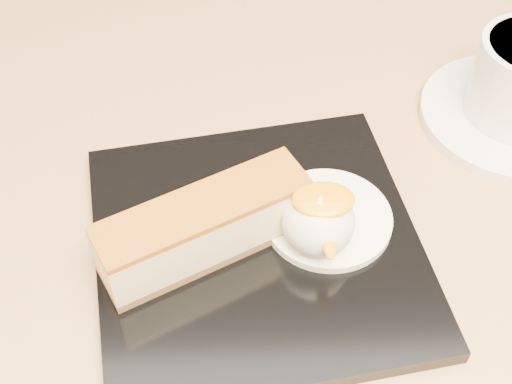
{
  "coord_description": "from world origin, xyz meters",
  "views": [
    {
      "loc": [
        -0.05,
        -0.29,
        1.12
      ],
      "look_at": [
        -0.03,
        0.03,
        0.76
      ],
      "focal_mm": 50.0,
      "sensor_mm": 36.0,
      "label": 1
    }
  ],
  "objects_px": {
    "table": "(294,369)",
    "saucer": "(512,116)",
    "ice_cream_scoop": "(318,222)",
    "dessert_plate": "(257,246)",
    "cheesecake": "(205,227)"
  },
  "relations": [
    {
      "from": "dessert_plate",
      "to": "saucer",
      "type": "bearing_deg",
      "value": 30.0
    },
    {
      "from": "ice_cream_scoop",
      "to": "saucer",
      "type": "height_order",
      "value": "ice_cream_scoop"
    },
    {
      "from": "table",
      "to": "saucer",
      "type": "distance_m",
      "value": 0.28
    },
    {
      "from": "table",
      "to": "ice_cream_scoop",
      "type": "distance_m",
      "value": 0.19
    },
    {
      "from": "table",
      "to": "cheesecake",
      "type": "relative_size",
      "value": 5.5
    },
    {
      "from": "table",
      "to": "dessert_plate",
      "type": "relative_size",
      "value": 3.64
    },
    {
      "from": "table",
      "to": "saucer",
      "type": "relative_size",
      "value": 5.33
    },
    {
      "from": "table",
      "to": "ice_cream_scoop",
      "type": "xyz_separation_m",
      "value": [
        0.01,
        0.01,
        0.19
      ]
    },
    {
      "from": "table",
      "to": "dessert_plate",
      "type": "xyz_separation_m",
      "value": [
        -0.03,
        0.01,
        0.16
      ]
    },
    {
      "from": "dessert_plate",
      "to": "ice_cream_scoop",
      "type": "bearing_deg",
      "value": -7.13
    },
    {
      "from": "dessert_plate",
      "to": "ice_cream_scoop",
      "type": "relative_size",
      "value": 4.51
    },
    {
      "from": "table",
      "to": "saucer",
      "type": "height_order",
      "value": "saucer"
    },
    {
      "from": "saucer",
      "to": "cheesecake",
      "type": "bearing_deg",
      "value": -152.68
    },
    {
      "from": "ice_cream_scoop",
      "to": "dessert_plate",
      "type": "bearing_deg",
      "value": 172.87
    },
    {
      "from": "table",
      "to": "ice_cream_scoop",
      "type": "relative_size",
      "value": 16.39
    }
  ]
}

